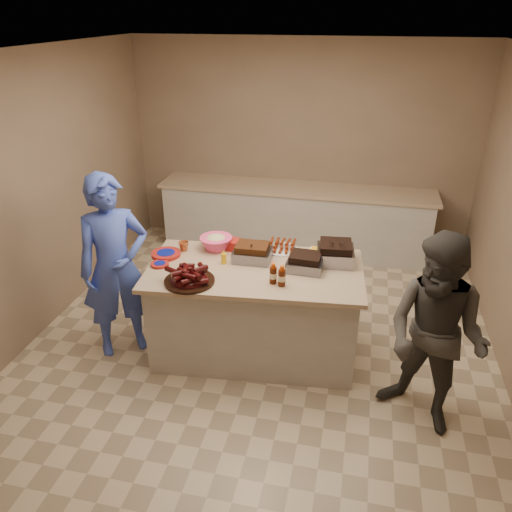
% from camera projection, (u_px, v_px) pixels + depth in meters
% --- Properties ---
extents(room, '(4.50, 5.00, 2.70)m').
position_uv_depth(room, '(261.00, 343.00, 4.99)').
color(room, '#8D755C').
rests_on(room, ground).
extents(back_counter, '(3.60, 0.64, 0.90)m').
position_uv_depth(back_counter, '(295.00, 219.00, 6.70)').
color(back_counter, beige).
rests_on(back_counter, ground).
extents(island, '(2.01, 1.19, 0.91)m').
position_uv_depth(island, '(255.00, 351.00, 4.87)').
color(island, beige).
rests_on(island, ground).
extents(rib_platter, '(0.52, 0.52, 0.17)m').
position_uv_depth(rib_platter, '(190.00, 282.00, 4.24)').
color(rib_platter, '#410909').
rests_on(rib_platter, island).
extents(pulled_pork_tray, '(0.35, 0.27, 0.10)m').
position_uv_depth(pulled_pork_tray, '(252.00, 260.00, 4.61)').
color(pulled_pork_tray, '#47230F').
rests_on(pulled_pork_tray, island).
extents(brisket_tray, '(0.33, 0.28, 0.09)m').
position_uv_depth(brisket_tray, '(305.00, 269.00, 4.45)').
color(brisket_tray, black).
rests_on(brisket_tray, island).
extents(roasting_pan, '(0.36, 0.36, 0.13)m').
position_uv_depth(roasting_pan, '(335.00, 262.00, 4.57)').
color(roasting_pan, gray).
rests_on(roasting_pan, island).
extents(coleslaw_bowl, '(0.34, 0.34, 0.21)m').
position_uv_depth(coleslaw_bowl, '(216.00, 249.00, 4.82)').
color(coleslaw_bowl, '#FB4984').
rests_on(coleslaw_bowl, island).
extents(sausage_plate, '(0.32, 0.32, 0.05)m').
position_uv_depth(sausage_plate, '(282.00, 250.00, 4.80)').
color(sausage_plate, silver).
rests_on(sausage_plate, island).
extents(mac_cheese_dish, '(0.30, 0.23, 0.07)m').
position_uv_depth(mac_cheese_dish, '(323.00, 258.00, 4.64)').
color(mac_cheese_dish, yellow).
rests_on(mac_cheese_dish, island).
extents(bbq_bottle_a, '(0.07, 0.07, 0.18)m').
position_uv_depth(bbq_bottle_a, '(273.00, 283.00, 4.23)').
color(bbq_bottle_a, '#421506').
rests_on(bbq_bottle_a, island).
extents(bbq_bottle_b, '(0.07, 0.07, 0.19)m').
position_uv_depth(bbq_bottle_b, '(282.00, 286.00, 4.19)').
color(bbq_bottle_b, '#421506').
rests_on(bbq_bottle_b, island).
extents(mustard_bottle, '(0.05, 0.05, 0.13)m').
position_uv_depth(mustard_bottle, '(224.00, 263.00, 4.55)').
color(mustard_bottle, yellow).
rests_on(mustard_bottle, island).
extents(sauce_bowl, '(0.14, 0.05, 0.13)m').
position_uv_depth(sauce_bowl, '(260.00, 261.00, 4.59)').
color(sauce_bowl, silver).
rests_on(sauce_bowl, island).
extents(plate_stack_large, '(0.30, 0.30, 0.03)m').
position_uv_depth(plate_stack_large, '(166.00, 256.00, 4.69)').
color(plate_stack_large, '#A21C16').
rests_on(plate_stack_large, island).
extents(plate_stack_small, '(0.18, 0.18, 0.02)m').
position_uv_depth(plate_stack_small, '(160.00, 265.00, 4.52)').
color(plate_stack_small, '#A21C16').
rests_on(plate_stack_small, island).
extents(plastic_cup, '(0.11, 0.10, 0.10)m').
position_uv_depth(plastic_cup, '(184.00, 251.00, 4.79)').
color(plastic_cup, '#A24D21').
rests_on(plastic_cup, island).
extents(basket_stack, '(0.22, 0.19, 0.10)m').
position_uv_depth(basket_stack, '(230.00, 248.00, 4.84)').
color(basket_stack, '#A21C16').
rests_on(basket_stack, island).
extents(guest_blue, '(1.58, 1.80, 0.42)m').
position_uv_depth(guest_blue, '(126.00, 346.00, 4.94)').
color(guest_blue, '#435ED6').
rests_on(guest_blue, ground).
extents(guest_gray, '(1.56, 1.80, 0.62)m').
position_uv_depth(guest_gray, '(419.00, 419.00, 4.07)').
color(guest_gray, '#46433F').
rests_on(guest_gray, ground).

